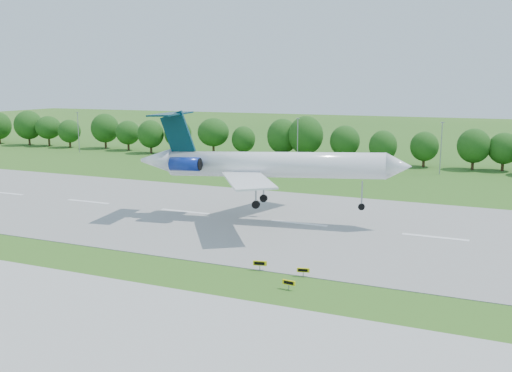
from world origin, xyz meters
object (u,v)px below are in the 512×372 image
taxi_sign_left (260,263)px  service_vehicle_b (196,160)px  airliner (261,163)px  service_vehicle_a (159,157)px

taxi_sign_left → service_vehicle_b: size_ratio=0.45×
airliner → service_vehicle_a: bearing=126.2°
taxi_sign_left → service_vehicle_b: bearing=111.0°
taxi_sign_left → service_vehicle_b: (-49.59, 73.88, -0.23)m
service_vehicle_a → taxi_sign_left: bearing=-150.5°
airliner → service_vehicle_b: size_ratio=11.89×
taxi_sign_left → service_vehicle_a: 97.48m
service_vehicle_a → airliner: bearing=-145.2°
service_vehicle_a → service_vehicle_b: 12.45m
airliner → service_vehicle_a: size_ratio=10.46×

